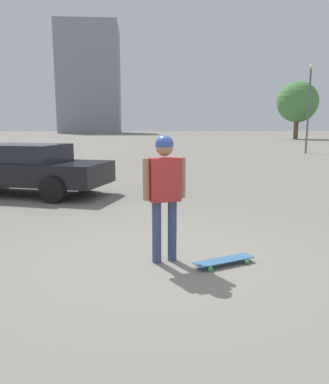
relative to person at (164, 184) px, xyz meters
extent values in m
plane|color=gray|center=(0.00, 0.00, -1.05)|extent=(220.00, 220.00, 0.00)
cylinder|color=#38476B|center=(-0.03, 0.11, -0.64)|extent=(0.12, 0.12, 0.82)
cylinder|color=#38476B|center=(0.03, -0.11, -0.64)|extent=(0.12, 0.12, 0.82)
cube|color=#B22D2D|center=(0.00, 0.00, 0.06)|extent=(0.29, 0.43, 0.57)
cylinder|color=#9E7051|center=(-0.06, 0.24, 0.07)|extent=(0.09, 0.09, 0.54)
cylinder|color=#9E7051|center=(0.06, -0.24, 0.07)|extent=(0.09, 0.09, 0.54)
sphere|color=#9E7051|center=(0.00, 0.00, 0.47)|extent=(0.22, 0.22, 0.22)
sphere|color=#2D4799|center=(0.00, 0.00, 0.51)|extent=(0.23, 0.23, 0.23)
cube|color=#336693|center=(-0.20, -0.76, -0.98)|extent=(0.50, 0.85, 0.01)
cylinder|color=green|center=(-0.42, -0.54, -1.02)|extent=(0.05, 0.07, 0.06)
cylinder|color=green|center=(-0.20, -0.46, -1.02)|extent=(0.05, 0.07, 0.06)
cylinder|color=green|center=(-0.20, -1.07, -1.02)|extent=(0.05, 0.07, 0.06)
cylinder|color=green|center=(0.01, -0.98, -1.02)|extent=(0.05, 0.07, 0.06)
cube|color=black|center=(5.27, 3.40, -0.45)|extent=(3.13, 4.97, 0.55)
cube|color=#1E232D|center=(5.23, 3.29, 0.04)|extent=(2.13, 2.49, 0.44)
cylinder|color=black|center=(4.00, 2.31, -0.73)|extent=(0.40, 0.67, 0.64)
cylinder|color=black|center=(5.61, 1.75, -0.73)|extent=(0.40, 0.67, 0.64)
cube|color=gray|center=(86.10, 10.53, 10.89)|extent=(14.78, 13.37, 23.88)
cylinder|color=brown|center=(43.48, -20.69, 0.42)|extent=(0.60, 0.60, 2.94)
sphere|color=#478442|center=(43.48, -20.69, 3.73)|extent=(5.25, 5.25, 5.25)
cylinder|color=#59595E|center=(18.78, -10.65, 1.59)|extent=(0.12, 0.12, 5.29)
sphere|color=beige|center=(18.78, -10.65, 4.36)|extent=(0.28, 0.28, 0.28)
camera|label=1|loc=(-4.77, 0.37, 0.75)|focal=35.00mm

